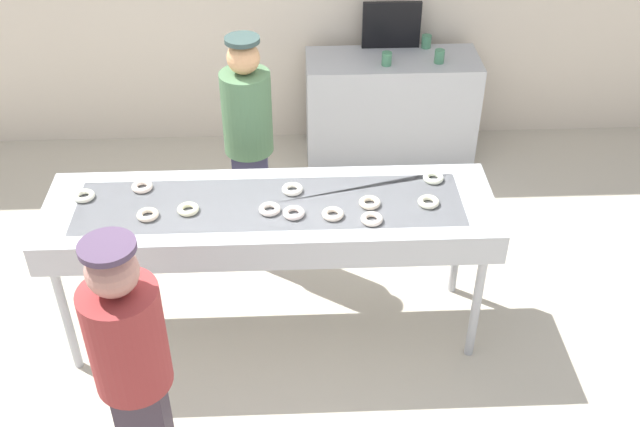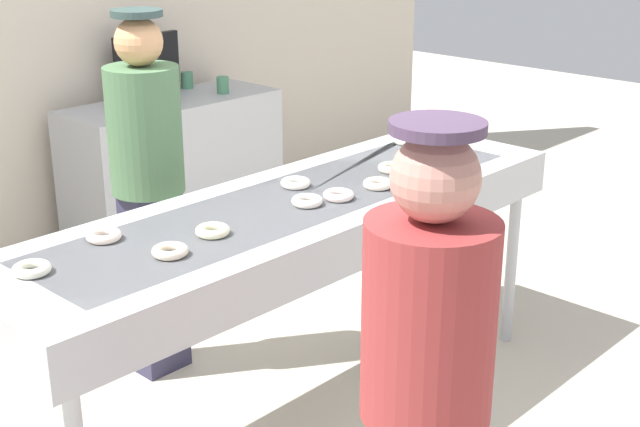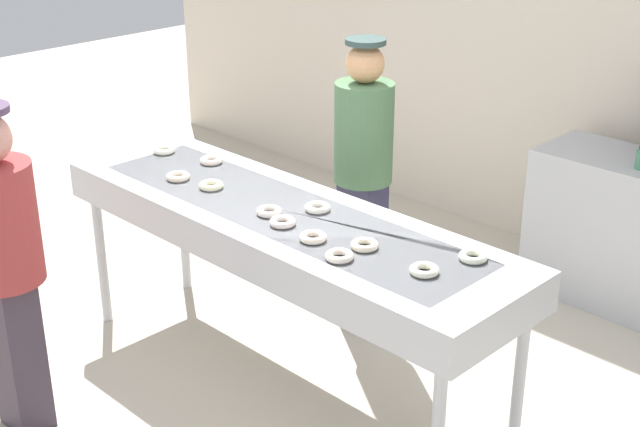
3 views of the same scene
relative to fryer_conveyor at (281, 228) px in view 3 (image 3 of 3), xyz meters
name	(u,v)px [view 3 (image 3 of 3)]	position (x,y,z in m)	size (l,w,h in m)	color
ground_plane	(284,381)	(0.00, 0.00, -0.90)	(16.00, 16.00, 0.00)	beige
back_wall	(562,30)	(0.00, 2.54, 0.61)	(8.00, 0.12, 3.02)	beige
fryer_conveyor	(281,228)	(0.00, 0.00, 0.00)	(2.67, 0.76, 1.00)	#B7BABF
sugar_donut_0	(211,160)	(-0.77, 0.18, 0.11)	(0.13, 0.13, 0.03)	#F7E1CB
sugar_donut_1	(283,222)	(0.14, -0.12, 0.11)	(0.13, 0.13, 0.03)	white
sugar_donut_2	(473,256)	(1.00, 0.21, 0.11)	(0.13, 0.13, 0.03)	white
sugar_donut_3	(164,150)	(-1.10, 0.10, 0.11)	(0.13, 0.13, 0.03)	white
sugar_donut_4	(424,270)	(0.93, -0.05, 0.11)	(0.13, 0.13, 0.03)	white
sugar_donut_5	(318,208)	(0.13, 0.12, 0.11)	(0.13, 0.13, 0.03)	white
sugar_donut_6	(211,185)	(-0.47, -0.06, 0.11)	(0.13, 0.13, 0.03)	#F7F4C2
sugar_donut_7	(313,237)	(0.36, -0.14, 0.11)	(0.13, 0.13, 0.03)	#F9E6CD
sugar_donut_8	(269,211)	(0.00, -0.08, 0.11)	(0.13, 0.13, 0.03)	white
sugar_donut_9	(364,245)	(0.59, -0.04, 0.11)	(0.13, 0.13, 0.03)	#F4E2C3
sugar_donut_10	(178,177)	(-0.70, -0.10, 0.11)	(0.13, 0.13, 0.03)	#F4E1C2
sugar_donut_11	(339,256)	(0.58, -0.20, 0.11)	(0.13, 0.13, 0.03)	#F5E2CD
worker_baker	(363,170)	(-0.15, 0.77, 0.06)	(0.33, 0.33, 1.70)	#312F49
customer_waiting	(2,252)	(-0.64, -1.15, 0.04)	(0.36, 0.36, 1.64)	#3A2F3B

